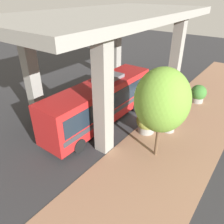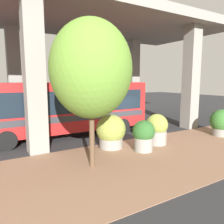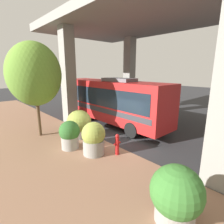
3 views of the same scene
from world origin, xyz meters
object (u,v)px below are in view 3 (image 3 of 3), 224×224
Objects in this scene: planter_middle at (94,138)px; street_tree_near at (34,74)px; planter_back at (176,195)px; planter_front at (79,124)px; fire_hydrant at (117,144)px; bus at (110,99)px; planter_extra at (70,134)px.

street_tree_near reaches higher than planter_middle.
planter_front is at bearing 78.85° from planter_back.
fire_hydrant is 1.21m from planter_middle.
planter_back is at bearing -98.53° from planter_middle.
planter_front is at bearing -162.84° from bus.
bus is 5.68m from street_tree_near.
bus reaches higher than planter_middle.
bus is 6.15× the size of planter_middle.
bus is 9.46× the size of fire_hydrant.
street_tree_near reaches higher than fire_hydrant.
planter_middle is (-0.83, 0.83, 0.29)m from fire_hydrant.
street_tree_near is at bearing 170.69° from bus.
street_tree_near reaches higher than planter_front.
fire_hydrant is at bearing -70.25° from street_tree_near.
planter_front is (-3.48, -1.07, -1.10)m from bus.
planter_extra is (-0.56, 1.39, -0.04)m from planter_middle.
planter_middle is 4.84m from planter_back.
planter_front reaches higher than planter_extra.
planter_front is 1.04× the size of planter_middle.
fire_hydrant is 0.65× the size of planter_middle.
planter_front reaches higher than planter_back.
planter_front is (-0.11, 3.33, 0.30)m from fire_hydrant.
bus is 5.89× the size of planter_front.
street_tree_near is at bearing 109.75° from fire_hydrant.
planter_front is 0.30× the size of street_tree_near.
planter_back reaches higher than planter_extra.
street_tree_near reaches higher than bus.
planter_back is 0.29× the size of street_tree_near.
planter_extra is (-1.39, 2.22, 0.25)m from fire_hydrant.
bus reaches higher than fire_hydrant.
bus is 5.63m from planter_middle.
planter_middle is at bearing -106.02° from planter_front.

